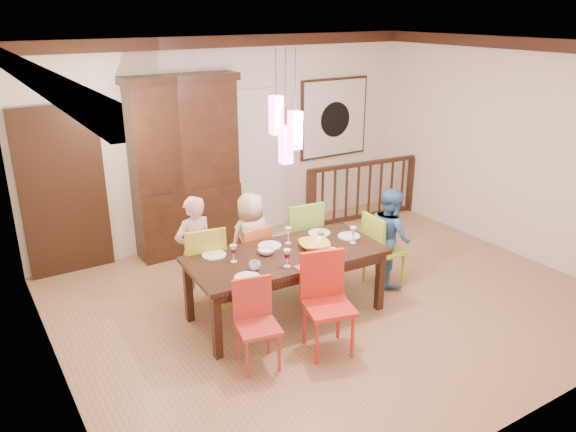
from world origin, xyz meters
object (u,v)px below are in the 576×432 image
china_hutch (185,166)px  person_far_left (195,251)px  person_end_right (390,237)px  person_far_mid (251,240)px  chair_end_right (385,244)px  dining_table (286,260)px  chair_far_left (202,260)px  balustrade (364,189)px

china_hutch → person_far_left: size_ratio=1.87×
person_end_right → china_hutch: bearing=52.4°
person_far_mid → person_end_right: (1.49, -0.83, 0.01)m
person_end_right → chair_end_right: bearing=117.0°
person_far_left → china_hutch: bearing=-117.5°
person_far_mid → person_end_right: size_ratio=0.98×
dining_table → person_end_right: bearing=3.6°
chair_far_left → person_end_right: 2.31m
dining_table → person_end_right: person_end_right is taller
chair_far_left → chair_end_right: size_ratio=1.08×
chair_end_right → china_hutch: 2.89m
chair_end_right → person_far_left: (-2.15, 0.80, 0.12)m
person_far_left → person_end_right: size_ratio=1.07×
chair_far_left → person_far_left: (-0.04, 0.11, 0.08)m
person_far_mid → person_end_right: bearing=147.1°
dining_table → china_hutch: size_ratio=0.89×
chair_end_right → balustrade: bearing=-29.9°
dining_table → chair_end_right: 1.43m
chair_far_left → chair_end_right: (2.12, -0.69, -0.04)m
person_far_left → chair_end_right: bearing=152.0°
chair_end_right → china_hutch: (-1.62, 2.29, 0.69)m
china_hutch → person_far_mid: bearing=-81.2°
person_far_mid → dining_table: bearing=84.3°
chair_end_right → person_far_mid: person_far_mid is taller
chair_end_right → balustrade: balustrade is taller
chair_end_right → person_end_right: (0.09, 0.02, 0.08)m
china_hutch → person_end_right: bearing=-53.0°
dining_table → person_far_left: size_ratio=1.67×
china_hutch → dining_table: bearing=-85.2°
person_far_mid → chair_far_left: bearing=9.0°
chair_end_right → person_far_mid: size_ratio=0.78×
china_hutch → balustrade: 2.99m
balustrade → china_hutch: bearing=178.7°
dining_table → person_far_mid: size_ratio=1.83×
chair_far_left → person_far_left: person_far_left is taller
chair_end_right → balustrade: 2.32m
chair_end_right → person_far_left: person_far_left is taller
chair_end_right → person_far_mid: (-1.40, 0.85, 0.06)m
chair_far_left → person_far_mid: person_far_mid is taller
person_far_left → balustrade: bearing=-169.1°
dining_table → person_far_left: 1.08m
balustrade → person_far_left: person_far_left is taller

